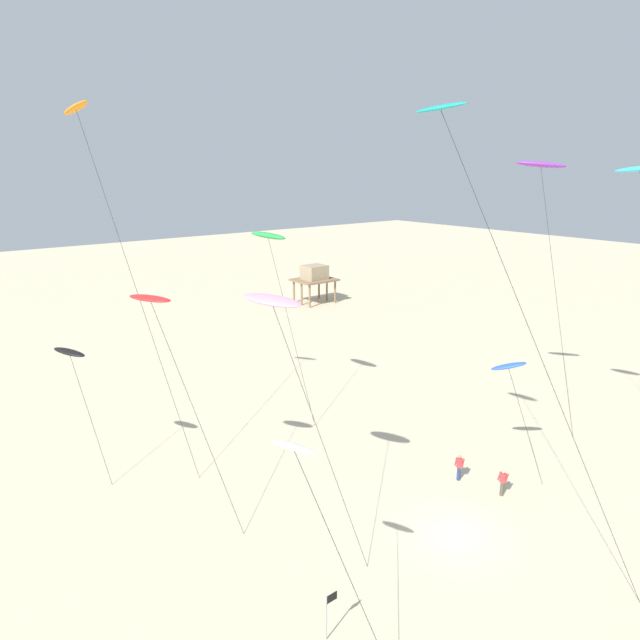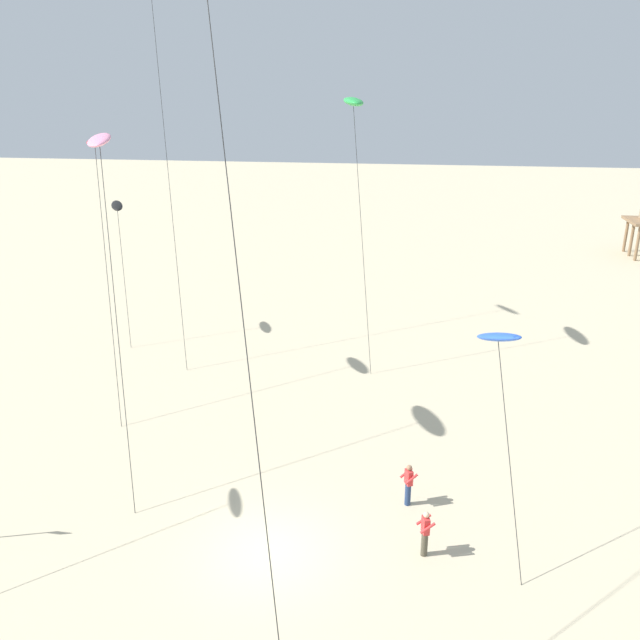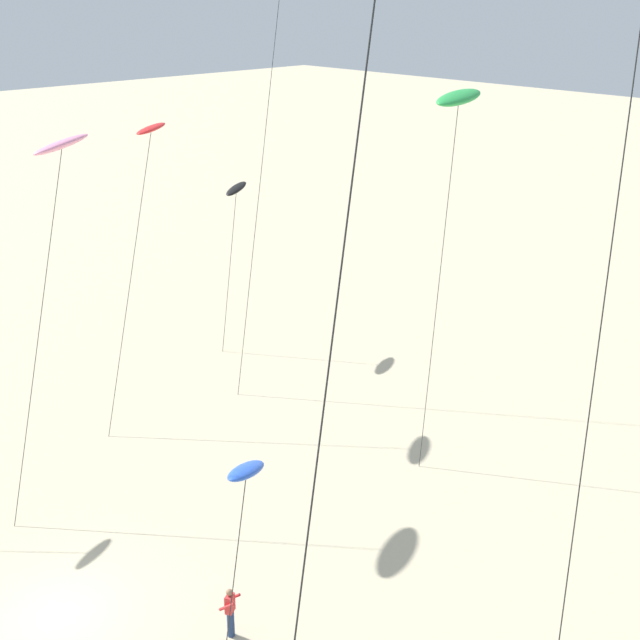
# 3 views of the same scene
# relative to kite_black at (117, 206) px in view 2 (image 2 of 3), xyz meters

# --- Properties ---
(ground_plane) EXTENTS (260.00, 260.00, 0.00)m
(ground_plane) POSITION_rel_kite_black_xyz_m (13.59, -18.14, -8.11)
(ground_plane) COLOR beige
(kite_black) EXTENTS (1.86, 3.26, 8.42)m
(kite_black) POSITION_rel_kite_black_xyz_m (0.00, 0.00, 0.00)
(kite_black) COLOR black
(kite_black) RESTS_ON ground
(kite_green) EXTENTS (2.48, 5.02, 14.35)m
(kite_green) POSITION_rel_kite_black_xyz_m (13.99, -0.14, 5.83)
(kite_green) COLOR green
(kite_green) RESTS_ON ground
(kite_red) EXTENTS (3.22, 5.89, 12.43)m
(kite_red) POSITION_rel_kite_black_xyz_m (2.65, -6.56, 3.99)
(kite_red) COLOR red
(kite_red) RESTS_ON ground
(kite_blue) EXTENTS (1.95, 3.39, 7.69)m
(kite_blue) POSITION_rel_kite_black_xyz_m (20.48, -16.00, -0.92)
(kite_blue) COLOR blue
(kite_blue) RESTS_ON ground
(kite_pink) EXTENTS (3.31, 6.12, 13.07)m
(kite_pink) POSITION_rel_kite_black_xyz_m (6.10, -12.50, 4.54)
(kite_pink) COLOR pink
(kite_pink) RESTS_ON ground
(kite_flyer_nearest) EXTENTS (0.64, 0.66, 1.67)m
(kite_flyer_nearest) POSITION_rel_kite_black_xyz_m (18.61, -17.47, -7.22)
(kite_flyer_nearest) COLOR #4C4738
(kite_flyer_nearest) RESTS_ON ground
(kite_flyer_middle) EXTENTS (0.69, 0.70, 1.67)m
(kite_flyer_middle) POSITION_rel_kite_black_xyz_m (17.98, -14.83, -7.22)
(kite_flyer_middle) COLOR navy
(kite_flyer_middle) RESTS_ON ground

